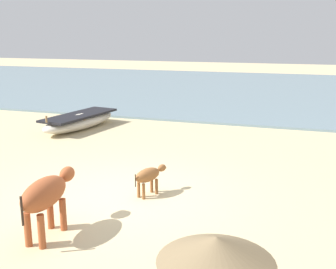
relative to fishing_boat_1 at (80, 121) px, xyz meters
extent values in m
plane|color=#CCB789|center=(3.83, -5.10, -0.27)|extent=(80.00, 80.00, 0.00)
cube|color=slate|center=(3.83, 12.07, -0.23)|extent=(60.00, 20.00, 0.08)
ellipsoid|color=beige|center=(0.00, 0.00, -0.02)|extent=(1.52, 3.42, 0.50)
cube|color=black|center=(0.00, 0.00, 0.19)|extent=(1.44, 3.03, 0.07)
cube|color=olive|center=(-0.04, -0.24, 0.11)|extent=(0.87, 0.25, 0.04)
cylinder|color=olive|center=(-0.24, -1.50, 0.32)|extent=(0.06, 0.06, 0.20)
ellipsoid|color=#9E4C28|center=(3.45, -6.93, 0.45)|extent=(0.47, 1.08, 0.46)
ellipsoid|color=#9E4C28|center=(3.42, -6.23, 0.53)|extent=(0.23, 0.35, 0.25)
sphere|color=#2D2119|center=(3.41, -6.08, 0.50)|extent=(0.10, 0.10, 0.10)
cylinder|color=#9E4C28|center=(3.32, -6.63, -0.01)|extent=(0.11, 0.11, 0.53)
cylinder|color=#9E4C28|center=(3.55, -6.62, -0.01)|extent=(0.11, 0.11, 0.53)
cylinder|color=#9E4C28|center=(3.35, -7.24, -0.01)|extent=(0.11, 0.11, 0.53)
cylinder|color=#9E4C28|center=(3.58, -7.23, -0.01)|extent=(0.11, 0.11, 0.53)
cylinder|color=#2D2119|center=(3.47, -7.49, 0.41)|extent=(0.03, 0.03, 0.43)
ellipsoid|color=brown|center=(4.30, -4.82, 0.15)|extent=(0.47, 0.66, 0.27)
ellipsoid|color=brown|center=(4.46, -4.45, 0.20)|extent=(0.19, 0.23, 0.15)
sphere|color=#2D2119|center=(4.50, -4.37, 0.18)|extent=(0.07, 0.07, 0.06)
cylinder|color=brown|center=(4.31, -4.63, -0.12)|extent=(0.06, 0.06, 0.31)
cylinder|color=brown|center=(4.43, -4.68, -0.12)|extent=(0.06, 0.06, 0.31)
cylinder|color=brown|center=(4.17, -4.96, -0.12)|extent=(0.06, 0.06, 0.31)
cylinder|color=brown|center=(4.29, -5.01, -0.12)|extent=(0.06, 0.06, 0.31)
cylinder|color=#2D2119|center=(4.17, -5.12, 0.12)|extent=(0.02, 0.02, 0.25)
cone|color=#7A6647|center=(6.08, -6.80, -0.08)|extent=(2.31, 2.31, 0.37)
camera|label=1|loc=(7.10, -11.94, 2.79)|focal=44.60mm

